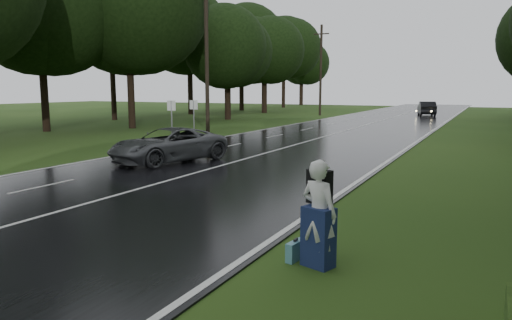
{
  "coord_description": "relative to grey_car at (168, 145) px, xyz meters",
  "views": [
    {
      "loc": [
        9.73,
        -8.23,
        3.14
      ],
      "look_at": [
        3.71,
        3.81,
        1.1
      ],
      "focal_mm": 33.27,
      "sensor_mm": 36.0,
      "label": 1
    }
  ],
  "objects": [
    {
      "name": "tree_left_f",
      "position": [
        -14.25,
        39.22,
        -0.76
      ],
      "size": [
        8.99,
        8.99,
        14.04
      ],
      "primitive_type": null,
      "color": "black",
      "rests_on": "ground"
    },
    {
      "name": "tree_left_e",
      "position": [
        -11.87,
        25.67,
        -0.76
      ],
      "size": [
        7.84,
        7.84,
        12.25
      ],
      "primitive_type": null,
      "color": "black",
      "rests_on": "ground"
    },
    {
      "name": "utility_pole_mid",
      "position": [
        -5.95,
        12.51,
        -0.76
      ],
      "size": [
        1.8,
        0.28,
        10.83
      ],
      "primitive_type": null,
      "color": "black",
      "rests_on": "ground"
    },
    {
      "name": "far_car",
      "position": [
        5.37,
        41.48,
        0.08
      ],
      "size": [
        2.73,
        5.13,
        1.61
      ],
      "primitive_type": "imported",
      "rotation": [
        0.0,
        0.0,
        3.36
      ],
      "color": "black",
      "rests_on": "road"
    },
    {
      "name": "road_sign_a",
      "position": [
        -4.65,
        6.54,
        -0.76
      ],
      "size": [
        0.58,
        0.1,
        2.43
      ],
      "primitive_type": null,
      "color": "white",
      "rests_on": "ground"
    },
    {
      "name": "suitcase",
      "position": [
        9.19,
        -8.39,
        -0.58
      ],
      "size": [
        0.22,
        0.52,
        0.36
      ],
      "primitive_type": "cube",
      "rotation": [
        0.0,
        0.0,
        6.14
      ],
      "color": "teal",
      "rests_on": "ground"
    },
    {
      "name": "utility_pole_far",
      "position": [
        -5.95,
        36.99,
        -0.76
      ],
      "size": [
        1.8,
        0.28,
        10.33
      ],
      "primitive_type": null,
      "color": "black",
      "rests_on": "ground"
    },
    {
      "name": "road",
      "position": [
        2.55,
        12.01,
        -0.74
      ],
      "size": [
        12.0,
        140.0,
        0.04
      ],
      "primitive_type": "cube",
      "color": "black",
      "rests_on": "ground"
    },
    {
      "name": "hitchhiker",
      "position": [
        9.65,
        -8.48,
        0.14
      ],
      "size": [
        0.81,
        0.78,
        1.93
      ],
      "color": "silver",
      "rests_on": "ground"
    },
    {
      "name": "ground",
      "position": [
        2.55,
        -7.99,
        -0.76
      ],
      "size": [
        160.0,
        160.0,
        0.0
      ],
      "primitive_type": "plane",
      "color": "#294514",
      "rests_on": "ground"
    },
    {
      "name": "road_sign_b",
      "position": [
        -4.65,
        8.85,
        -0.76
      ],
      "size": [
        0.58,
        0.1,
        2.4
      ],
      "primitive_type": null,
      "color": "white",
      "rests_on": "ground"
    },
    {
      "name": "lane_center",
      "position": [
        2.55,
        12.01,
        -0.71
      ],
      "size": [
        0.12,
        140.0,
        0.01
      ],
      "primitive_type": "cube",
      "color": "silver",
      "rests_on": "road"
    },
    {
      "name": "grey_car",
      "position": [
        0.0,
        0.0,
        0.0
      ],
      "size": [
        3.76,
        5.64,
        1.44
      ],
      "primitive_type": "imported",
      "rotation": [
        0.0,
        0.0,
        5.99
      ],
      "color": "#505256",
      "rests_on": "road"
    },
    {
      "name": "tree_left_d",
      "position": [
        -13.34,
        13.02,
        -0.76
      ],
      "size": [
        10.62,
        10.62,
        16.59
      ],
      "primitive_type": null,
      "color": "black",
      "rests_on": "ground"
    }
  ]
}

